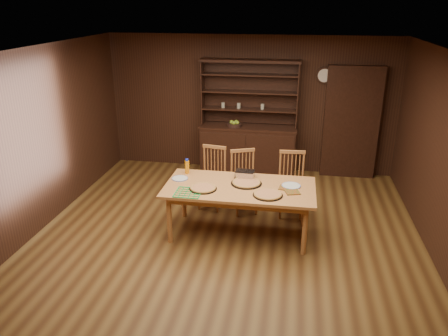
% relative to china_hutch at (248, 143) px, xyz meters
% --- Properties ---
extents(floor, '(6.00, 6.00, 0.00)m').
position_rel_china_hutch_xyz_m(floor, '(0.00, -2.75, -0.60)').
color(floor, brown).
rests_on(floor, ground).
extents(room_shell, '(6.00, 6.00, 6.00)m').
position_rel_china_hutch_xyz_m(room_shell, '(0.00, -2.75, 0.98)').
color(room_shell, silver).
rests_on(room_shell, floor).
extents(china_hutch, '(1.84, 0.52, 2.17)m').
position_rel_china_hutch_xyz_m(china_hutch, '(0.00, 0.00, 0.00)').
color(china_hutch, black).
rests_on(china_hutch, floor).
extents(doorway, '(1.00, 0.18, 2.10)m').
position_rel_china_hutch_xyz_m(doorway, '(1.90, 0.15, 0.45)').
color(doorway, black).
rests_on(doorway, floor).
extents(wall_clock, '(0.30, 0.05, 0.30)m').
position_rel_china_hutch_xyz_m(wall_clock, '(1.35, 0.20, 1.30)').
color(wall_clock, black).
rests_on(wall_clock, room_shell).
extents(dining_table, '(2.09, 1.05, 0.75)m').
position_rel_china_hutch_xyz_m(dining_table, '(0.16, -2.44, 0.08)').
color(dining_table, '#CB7E46').
rests_on(dining_table, floor).
extents(chair_left, '(0.48, 0.46, 1.01)m').
position_rel_china_hutch_xyz_m(chair_left, '(-0.39, -1.58, -0.06)').
color(chair_left, '#B7713F').
rests_on(chair_left, floor).
extents(chair_center, '(0.53, 0.52, 1.00)m').
position_rel_china_hutch_xyz_m(chair_center, '(0.12, -1.65, -0.06)').
color(chair_center, '#B7713F').
rests_on(chair_center, floor).
extents(chair_right, '(0.44, 0.42, 1.02)m').
position_rel_china_hutch_xyz_m(chair_right, '(0.87, -1.65, -0.06)').
color(chair_right, '#B7713F').
rests_on(chair_right, floor).
extents(pizza_left, '(0.38, 0.38, 0.04)m').
position_rel_china_hutch_xyz_m(pizza_left, '(-0.32, -2.62, 0.17)').
color(pizza_left, black).
rests_on(pizza_left, dining_table).
extents(pizza_right, '(0.40, 0.40, 0.04)m').
position_rel_china_hutch_xyz_m(pizza_right, '(0.57, -2.69, 0.17)').
color(pizza_right, black).
rests_on(pizza_right, dining_table).
extents(pizza_center, '(0.44, 0.44, 0.04)m').
position_rel_china_hutch_xyz_m(pizza_center, '(0.24, -2.34, 0.17)').
color(pizza_center, black).
rests_on(pizza_center, dining_table).
extents(cooling_rack, '(0.44, 0.44, 0.02)m').
position_rel_china_hutch_xyz_m(cooling_rack, '(-0.50, -2.78, 0.16)').
color(cooling_rack, '#0CA646').
rests_on(cooling_rack, dining_table).
extents(plate_left, '(0.24, 0.24, 0.02)m').
position_rel_china_hutch_xyz_m(plate_left, '(-0.73, -2.32, 0.16)').
color(plate_left, beige).
rests_on(plate_left, dining_table).
extents(plate_right, '(0.27, 0.27, 0.02)m').
position_rel_china_hutch_xyz_m(plate_right, '(0.87, -2.32, 0.16)').
color(plate_right, beige).
rests_on(plate_right, dining_table).
extents(foil_dish, '(0.28, 0.21, 0.11)m').
position_rel_china_hutch_xyz_m(foil_dish, '(0.19, -2.13, 0.21)').
color(foil_dish, silver).
rests_on(foil_dish, dining_table).
extents(juice_bottle, '(0.07, 0.07, 0.23)m').
position_rel_china_hutch_xyz_m(juice_bottle, '(-0.68, -2.08, 0.26)').
color(juice_bottle, orange).
rests_on(juice_bottle, dining_table).
extents(pot_holder_a, '(0.23, 0.23, 0.01)m').
position_rel_china_hutch_xyz_m(pot_holder_a, '(0.89, -2.53, 0.16)').
color(pot_holder_a, red).
rests_on(pot_holder_a, dining_table).
extents(pot_holder_b, '(0.21, 0.21, 0.01)m').
position_rel_china_hutch_xyz_m(pot_holder_b, '(0.80, -2.40, 0.16)').
color(pot_holder_b, red).
rests_on(pot_holder_b, dining_table).
extents(fruit_bowl, '(0.27, 0.27, 0.12)m').
position_rel_china_hutch_xyz_m(fruit_bowl, '(-0.26, -0.07, 0.39)').
color(fruit_bowl, black).
rests_on(fruit_bowl, china_hutch).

